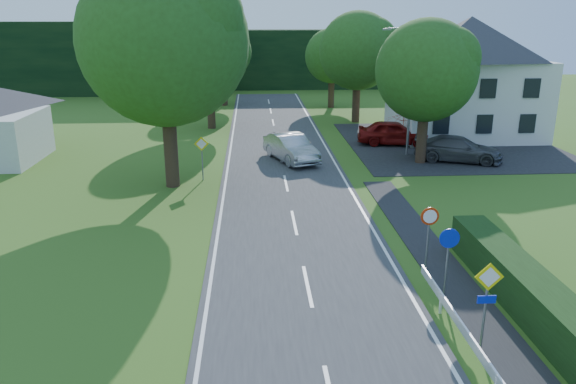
{
  "coord_description": "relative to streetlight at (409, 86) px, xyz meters",
  "views": [
    {
      "loc": [
        -1.72,
        -4.81,
        8.64
      ],
      "look_at": [
        -0.31,
        17.31,
        1.65
      ],
      "focal_mm": 35.0,
      "sensor_mm": 36.0,
      "label": 1
    }
  ],
  "objects": [
    {
      "name": "road",
      "position": [
        -8.06,
        -10.0,
        -4.44
      ],
      "size": [
        7.0,
        80.0,
        0.04
      ],
      "primitive_type": "cube",
      "color": "#333336",
      "rests_on": "ground"
    },
    {
      "name": "parking_pad",
      "position": [
        3.94,
        3.0,
        -4.44
      ],
      "size": [
        14.0,
        16.0,
        0.04
      ],
      "primitive_type": "cube",
      "color": "black",
      "rests_on": "ground"
    },
    {
      "name": "line_edge_left",
      "position": [
        -11.31,
        -10.0,
        -4.42
      ],
      "size": [
        0.12,
        80.0,
        0.01
      ],
      "primitive_type": "cube",
      "color": "white",
      "rests_on": "road"
    },
    {
      "name": "line_edge_right",
      "position": [
        -4.81,
        -10.0,
        -4.42
      ],
      "size": [
        0.12,
        80.0,
        0.01
      ],
      "primitive_type": "cube",
      "color": "white",
      "rests_on": "road"
    },
    {
      "name": "line_centre",
      "position": [
        -8.06,
        -10.0,
        -4.42
      ],
      "size": [
        0.12,
        80.0,
        0.01
      ],
      "primitive_type": null,
      "color": "white",
      "rests_on": "road"
    },
    {
      "name": "tree_main",
      "position": [
        -14.06,
        -6.0,
        1.36
      ],
      "size": [
        9.4,
        9.4,
        11.64
      ],
      "primitive_type": null,
      "color": "#264C16",
      "rests_on": "ground"
    },
    {
      "name": "tree_left_far",
      "position": [
        -13.06,
        10.0,
        -0.17
      ],
      "size": [
        7.0,
        7.0,
        8.58
      ],
      "primitive_type": null,
      "color": "#264C16",
      "rests_on": "ground"
    },
    {
      "name": "tree_right_far",
      "position": [
        -1.06,
        12.0,
        0.08
      ],
      "size": [
        7.4,
        7.4,
        9.09
      ],
      "primitive_type": null,
      "color": "#264C16",
      "rests_on": "ground"
    },
    {
      "name": "tree_left_back",
      "position": [
        -12.56,
        22.0,
        -0.43
      ],
      "size": [
        6.6,
        6.6,
        8.07
      ],
      "primitive_type": null,
      "color": "#264C16",
      "rests_on": "ground"
    },
    {
      "name": "tree_right_back",
      "position": [
        -2.06,
        20.0,
        -0.68
      ],
      "size": [
        6.2,
        6.2,
        7.56
      ],
      "primitive_type": null,
      "color": "#264C16",
      "rests_on": "ground"
    },
    {
      "name": "tree_right_mid",
      "position": [
        0.44,
        -2.0,
        -0.17
      ],
      "size": [
        7.0,
        7.0,
        8.58
      ],
      "primitive_type": null,
      "color": "#264C16",
      "rests_on": "ground"
    },
    {
      "name": "treeline_left",
      "position": [
        -36.06,
        32.0,
        -0.46
      ],
      "size": [
        44.0,
        6.0,
        8.0
      ],
      "primitive_type": "cube",
      "color": "black",
      "rests_on": "ground"
    },
    {
      "name": "treeline_right",
      "position": [
        -0.06,
        36.0,
        -0.96
      ],
      "size": [
        30.0,
        5.0,
        7.0
      ],
      "primitive_type": "cube",
      "color": "black",
      "rests_on": "ground"
    },
    {
      "name": "house_white",
      "position": [
        5.94,
        6.0,
        -0.06
      ],
      "size": [
        10.6,
        8.4,
        8.6
      ],
      "color": "silver",
      "rests_on": "ground"
    },
    {
      "name": "streetlight",
      "position": [
        0.0,
        0.0,
        0.0
      ],
      "size": [
        2.03,
        0.18,
        8.0
      ],
      "color": "slate",
      "rests_on": "ground"
    },
    {
      "name": "sign_priority_right",
      "position": [
        -3.76,
        -22.02,
        -2.67
      ],
      "size": [
        0.78,
        0.09,
        2.59
      ],
      "color": "slate",
      "rests_on": "ground"
    },
    {
      "name": "sign_roundabout",
      "position": [
        -3.76,
        -19.02,
        -2.79
      ],
      "size": [
        0.64,
        0.08,
        2.37
      ],
      "color": "slate",
      "rests_on": "ground"
    },
    {
      "name": "sign_speed_limit",
      "position": [
        -3.76,
        -17.03,
        -2.7
      ],
      "size": [
        0.64,
        0.11,
        2.37
      ],
      "color": "slate",
      "rests_on": "ground"
    },
    {
      "name": "sign_priority_left",
      "position": [
        -12.56,
        -5.02,
        -2.75
      ],
      "size": [
        0.78,
        0.09,
        2.44
      ],
      "color": "slate",
      "rests_on": "ground"
    },
    {
      "name": "moving_car",
      "position": [
        -7.46,
        -1.16,
        -3.6
      ],
      "size": [
        3.41,
        5.29,
        1.65
      ],
      "primitive_type": "imported",
      "rotation": [
        0.0,
        0.0,
        0.36
      ],
      "color": "#ACABB0",
      "rests_on": "road"
    },
    {
      "name": "motorcycle",
      "position": [
        -8.02,
        3.77,
        -3.97
      ],
      "size": [
        0.88,
        1.8,
        0.9
      ],
      "primitive_type": "imported",
      "rotation": [
        0.0,
        0.0,
        -0.17
      ],
      "color": "black",
      "rests_on": "road"
    },
    {
      "name": "parked_car_red",
      "position": [
        -0.03,
        3.0,
        -3.58
      ],
      "size": [
        5.21,
        2.84,
        1.68
      ],
      "primitive_type": "imported",
      "rotation": [
        0.0,
        0.0,
        1.39
      ],
      "color": "maroon",
      "rests_on": "parking_pad"
    },
    {
      "name": "parked_car_silver_a",
      "position": [
        3.79,
        5.18,
        -3.63
      ],
      "size": [
        5.06,
        2.69,
        1.58
      ],
      "primitive_type": "imported",
      "rotation": [
        0.0,
        0.0,
        1.35
      ],
      "color": "#A09FA3",
      "rests_on": "parking_pad"
    },
    {
      "name": "parked_car_grey",
      "position": [
        2.83,
        -1.85,
        -3.66
      ],
      "size": [
        5.67,
        3.81,
        1.52
      ],
      "primitive_type": "imported",
      "rotation": [
        0.0,
        0.0,
        1.22
      ],
      "color": "#45464A",
      "rests_on": "parking_pad"
    },
    {
      "name": "parasol",
      "position": [
        0.52,
        2.6,
        -3.32
      ],
      "size": [
        2.56,
        2.6,
        2.2
      ],
      "primitive_type": "imported",
      "rotation": [
        0.0,
        0.0,
        -0.07
      ],
      "color": "red",
      "rests_on": "parking_pad"
    }
  ]
}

